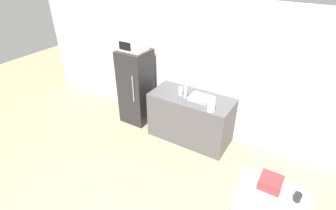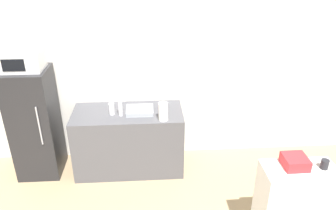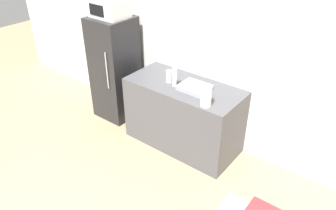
% 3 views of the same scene
% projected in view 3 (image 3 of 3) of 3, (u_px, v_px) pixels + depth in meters
% --- Properties ---
extents(wall_back, '(8.00, 0.06, 2.60)m').
position_uv_depth(wall_back, '(200.00, 47.00, 4.29)').
color(wall_back, white).
rests_on(wall_back, ground_plane).
extents(refrigerator, '(0.58, 0.59, 1.57)m').
position_uv_depth(refrigerator, '(115.00, 69.00, 4.93)').
color(refrigerator, '#232326').
rests_on(refrigerator, ground_plane).
extents(microwave, '(0.50, 0.38, 0.25)m').
position_uv_depth(microwave, '(109.00, 8.00, 4.46)').
color(microwave, white).
rests_on(microwave, refrigerator).
extents(counter, '(1.53, 0.71, 0.92)m').
position_uv_depth(counter, '(183.00, 115.00, 4.43)').
color(counter, '#4C4C51').
rests_on(counter, ground_plane).
extents(sink_basin, '(0.37, 0.31, 0.06)m').
position_uv_depth(sink_basin, '(195.00, 88.00, 4.07)').
color(sink_basin, '#9EA3A8').
rests_on(sink_basin, counter).
extents(bottle_tall, '(0.06, 0.06, 0.25)m').
position_uv_depth(bottle_tall, '(175.00, 77.00, 4.11)').
color(bottle_tall, silver).
rests_on(bottle_tall, counter).
extents(bottle_short, '(0.08, 0.08, 0.16)m').
position_uv_depth(bottle_short, '(169.00, 76.00, 4.22)').
color(bottle_short, silver).
rests_on(bottle_short, counter).
extents(paper_towel_roll, '(0.13, 0.13, 0.25)m').
position_uv_depth(paper_towel_roll, '(206.00, 96.00, 3.69)').
color(paper_towel_roll, white).
rests_on(paper_towel_roll, counter).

